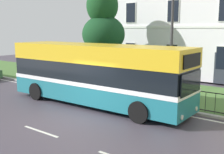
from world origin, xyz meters
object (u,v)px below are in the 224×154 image
(street_lamp_post, at_px, (172,18))
(litter_bin, at_px, (115,85))
(evergreen_tree, at_px, (104,42))
(single_decker_bus, at_px, (96,74))

(street_lamp_post, distance_m, litter_bin, 5.07)
(evergreen_tree, xyz_separation_m, litter_bin, (3.92, -3.75, -2.32))
(evergreen_tree, relative_size, single_decker_bus, 0.67)
(evergreen_tree, xyz_separation_m, street_lamp_post, (7.15, -3.02, 1.52))
(street_lamp_post, height_order, litter_bin, street_lamp_post)
(street_lamp_post, bearing_deg, evergreen_tree, 157.12)
(evergreen_tree, xyz_separation_m, single_decker_bus, (4.40, -6.01, -1.31))
(single_decker_bus, bearing_deg, street_lamp_post, 46.38)
(single_decker_bus, bearing_deg, litter_bin, 100.83)
(evergreen_tree, bearing_deg, litter_bin, -43.71)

